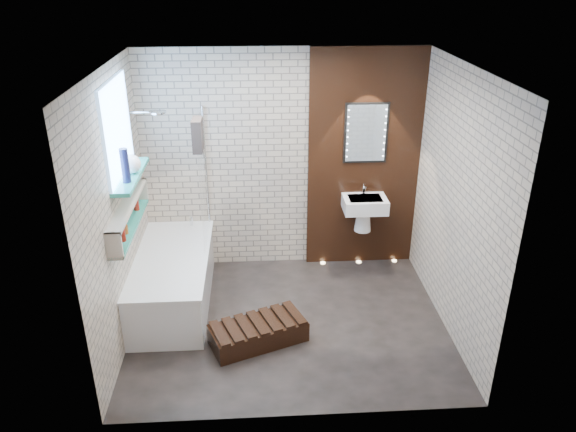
{
  "coord_description": "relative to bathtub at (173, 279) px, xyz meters",
  "views": [
    {
      "loc": [
        -0.3,
        -4.74,
        3.43
      ],
      "look_at": [
        0.0,
        0.15,
        1.15
      ],
      "focal_mm": 34.46,
      "sensor_mm": 36.0,
      "label": 1
    }
  ],
  "objects": [
    {
      "name": "niche_bottles",
      "position": [
        -0.31,
        -0.37,
        0.88
      ],
      "size": [
        0.06,
        0.75,
        0.15
      ],
      "color": "maroon",
      "rests_on": "display_niche"
    },
    {
      "name": "ground",
      "position": [
        1.22,
        -0.45,
        -0.29
      ],
      "size": [
        3.2,
        3.2,
        0.0
      ],
      "primitive_type": "plane",
      "color": "black",
      "rests_on": "ground"
    },
    {
      "name": "clerestory_window",
      "position": [
        -0.34,
        -0.1,
        1.61
      ],
      "size": [
        0.18,
        1.0,
        0.94
      ],
      "color": "#7FADE0",
      "rests_on": "room_shell"
    },
    {
      "name": "floor_uplights",
      "position": [
        2.17,
        0.75,
        -0.29
      ],
      "size": [
        0.96,
        0.06,
        0.01
      ],
      "color": "#FFD899",
      "rests_on": "ground"
    },
    {
      "name": "bathtub",
      "position": [
        0.0,
        0.0,
        0.0
      ],
      "size": [
        0.79,
        1.74,
        0.7
      ],
      "color": "white",
      "rests_on": "ground"
    },
    {
      "name": "washbasin",
      "position": [
        2.17,
        0.62,
        0.5
      ],
      "size": [
        0.5,
        0.36,
        0.58
      ],
      "color": "white",
      "rests_on": "walnut_panel"
    },
    {
      "name": "walnut_panel",
      "position": [
        2.17,
        0.82,
        1.01
      ],
      "size": [
        1.3,
        0.06,
        2.6
      ],
      "primitive_type": "cube",
      "color": "black",
      "rests_on": "ground"
    },
    {
      "name": "shower_head",
      "position": [
        -0.08,
        0.5,
        1.71
      ],
      "size": [
        0.18,
        0.18,
        0.02
      ],
      "primitive_type": "cylinder",
      "color": "silver",
      "rests_on": "room_shell"
    },
    {
      "name": "sill_vases",
      "position": [
        -0.28,
        -0.13,
        1.37
      ],
      "size": [
        0.19,
        0.37,
        0.32
      ],
      "color": "#15183A",
      "rests_on": "clerestory_window"
    },
    {
      "name": "towel",
      "position": [
        0.35,
        0.15,
        1.56
      ],
      "size": [
        0.1,
        0.25,
        0.33
      ],
      "primitive_type": "cube",
      "color": "#2A2421",
      "rests_on": "bath_screen"
    },
    {
      "name": "room_shell",
      "position": [
        1.22,
        -0.45,
        1.01
      ],
      "size": [
        3.24,
        3.2,
        2.6
      ],
      "color": "#BCAC96",
      "rests_on": "ground"
    },
    {
      "name": "display_niche",
      "position": [
        -0.31,
        -0.3,
        0.91
      ],
      "size": [
        0.14,
        1.3,
        0.26
      ],
      "color": "teal",
      "rests_on": "room_shell"
    },
    {
      "name": "bath_screen",
      "position": [
        0.35,
        0.44,
        0.99
      ],
      "size": [
        0.01,
        0.78,
        1.4
      ],
      "primitive_type": "cube",
      "color": "white",
      "rests_on": "bathtub"
    },
    {
      "name": "led_mirror",
      "position": [
        2.17,
        0.78,
        1.36
      ],
      "size": [
        0.5,
        0.02,
        0.7
      ],
      "color": "black",
      "rests_on": "walnut_panel"
    },
    {
      "name": "walnut_step",
      "position": [
        0.9,
        -0.75,
        -0.19
      ],
      "size": [
        1.01,
        0.72,
        0.2
      ],
      "primitive_type": "cube",
      "rotation": [
        0.0,
        0.0,
        0.37
      ],
      "color": "black",
      "rests_on": "ground"
    }
  ]
}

